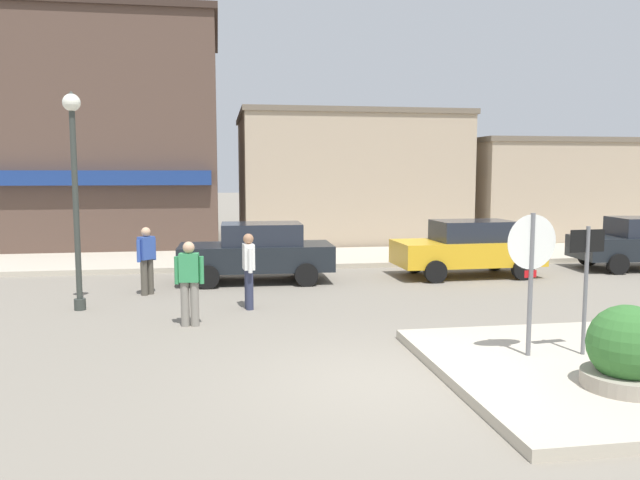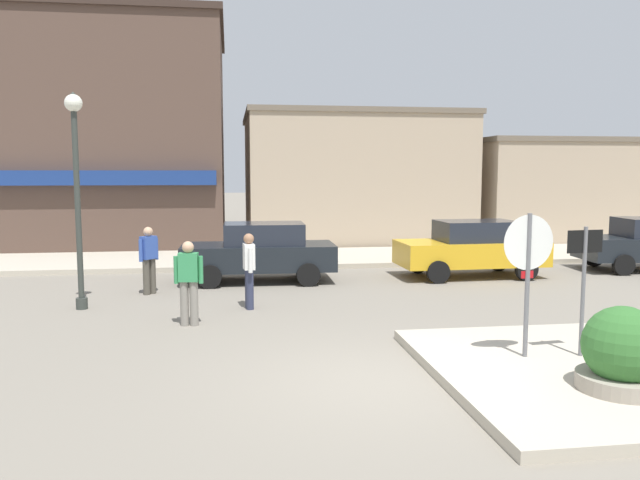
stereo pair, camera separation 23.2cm
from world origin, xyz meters
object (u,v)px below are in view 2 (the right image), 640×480
lamp_post (76,169)px  pedestrian_crossing_near (249,268)px  planter (622,358)px  pedestrian_crossing_far (189,280)px  parked_car_nearest (260,251)px  stop_sign (528,266)px  parked_car_second (472,248)px  one_way_sign (584,278)px  pedestrian_kerb_side (149,258)px

lamp_post → pedestrian_crossing_near: lamp_post is taller
planter → lamp_post: 10.65m
pedestrian_crossing_far → parked_car_nearest: bearing=71.2°
planter → parked_car_nearest: parked_car_nearest is taller
stop_sign → lamp_post: 9.14m
pedestrian_crossing_near → pedestrian_crossing_far: 1.77m
parked_car_second → pedestrian_crossing_near: pedestrian_crossing_near is taller
parked_car_nearest → one_way_sign: bearing=-60.9°
lamp_post → pedestrian_crossing_far: 3.62m
planter → pedestrian_crossing_near: (-4.50, 6.10, 0.31)m
parked_car_second → pedestrian_kerb_side: bearing=-171.5°
stop_sign → parked_car_nearest: size_ratio=0.57×
parked_car_nearest → parked_car_second: (5.85, -0.07, 0.00)m
pedestrian_crossing_near → one_way_sign: bearing=-44.1°
one_way_sign → planter: bearing=-102.0°
stop_sign → one_way_sign: bearing=-5.9°
pedestrian_kerb_side → one_way_sign: bearing=-42.8°
lamp_post → pedestrian_kerb_side: bearing=49.9°
parked_car_second → stop_sign: bearing=-106.3°
stop_sign → pedestrian_crossing_far: size_ratio=1.43×
one_way_sign → pedestrian_crossing_far: one_way_sign is taller
one_way_sign → lamp_post: 9.92m
one_way_sign → pedestrian_crossing_near: size_ratio=1.30×
planter → pedestrian_crossing_far: bearing=139.9°
stop_sign → parked_car_second: (2.27, 7.77, -0.71)m
parked_car_second → pedestrian_crossing_near: bearing=-152.8°
planter → parked_car_second: bearing=79.4°
one_way_sign → parked_car_nearest: bearing=119.1°
stop_sign → one_way_sign: 0.87m
stop_sign → pedestrian_crossing_far: 6.11m
stop_sign → parked_car_nearest: 8.65m
planter → pedestrian_crossing_near: bearing=126.4°
parked_car_nearest → pedestrian_crossing_far: pedestrian_crossing_far is taller
parked_car_nearest → pedestrian_crossing_near: size_ratio=2.51×
lamp_post → pedestrian_kerb_side: (1.23, 1.46, -2.09)m
one_way_sign → parked_car_second: (1.43, 7.86, -0.52)m
pedestrian_crossing_near → pedestrian_kerb_side: size_ratio=1.00×
stop_sign → planter: bearing=-70.7°
lamp_post → pedestrian_kerb_side: lamp_post is taller
planter → pedestrian_crossing_far: (-5.67, 4.78, 0.31)m
parked_car_second → pedestrian_crossing_far: 8.68m
stop_sign → pedestrian_kerb_side: stop_sign is taller
pedestrian_kerb_side → parked_car_second: bearing=8.5°
lamp_post → pedestrian_crossing_near: 4.13m
pedestrian_crossing_near → pedestrian_kerb_side: same height
lamp_post → parked_car_nearest: (3.92, 2.80, -2.15)m
one_way_sign → parked_car_second: 8.01m
one_way_sign → lamp_post: size_ratio=0.46×
parked_car_nearest → pedestrian_kerb_side: size_ratio=2.51×
one_way_sign → parked_car_nearest: one_way_sign is taller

